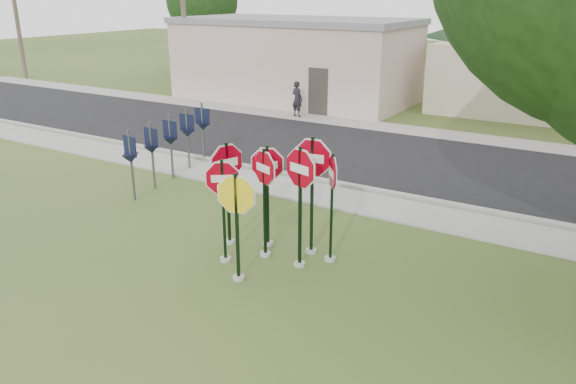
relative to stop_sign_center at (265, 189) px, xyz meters
The scene contains 20 objects.
ground 2.14m from the stop_sign_center, 91.06° to the right, with size 120.00×120.00×0.00m, color #354E1D.
sidewalk_near 4.31m from the stop_sign_center, 90.39° to the left, with size 60.00×1.60×0.06m, color gray.
road 8.66m from the stop_sign_center, 90.18° to the left, with size 60.00×7.00×0.04m, color black.
sidewalk_far 12.92m from the stop_sign_center, 90.12° to the left, with size 60.00×1.60×0.06m, color gray.
curb 5.24m from the stop_sign_center, 90.31° to the left, with size 60.00×0.20×0.14m, color gray.
stop_sign_center is the anchor object (origin of this frame).
stop_sign_yellow 1.19m from the stop_sign_center, 83.49° to the right, with size 1.04×0.32×2.35m.
stop_sign_left 0.89m from the stop_sign_center, 132.31° to the right, with size 0.83×0.57×2.37m.
stop_sign_right 0.90m from the stop_sign_center, ahead, with size 1.09×0.33×2.71m.
stop_sign_back_right 1.04m from the stop_sign_center, 39.90° to the left, with size 1.14×0.24×2.76m.
stop_sign_back_left 0.55m from the stop_sign_center, 116.76° to the left, with size 0.95×0.41×2.45m.
stop_sign_far_right 1.42m from the stop_sign_center, 21.74° to the left, with size 0.62×0.78×2.48m.
stop_sign_far_left 1.07m from the stop_sign_center, behind, with size 0.41×1.08×2.51m.
route_sign_row 6.22m from the stop_sign_center, 150.84° to the left, with size 1.43×4.63×2.00m.
building_stucco 18.84m from the stop_sign_center, 118.64° to the left, with size 12.20×6.20×4.20m.
building_house 20.73m from the stop_sign_center, 84.50° to the left, with size 11.60×11.60×6.20m.
utility_pole_near 19.92m from the stop_sign_center, 135.62° to the left, with size 2.20×0.26×9.50m.
utility_pole_far 31.37m from the stop_sign_center, 153.90° to the left, with size 2.20×0.26×9.00m.
bg_tree_left 30.33m from the stop_sign_center, 131.64° to the left, with size 4.90×4.90×7.35m.
pedestrian 14.35m from the stop_sign_center, 117.64° to the left, with size 0.59×0.38×1.61m, color black.
Camera 1 is at (6.22, -7.77, 5.46)m, focal length 35.00 mm.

